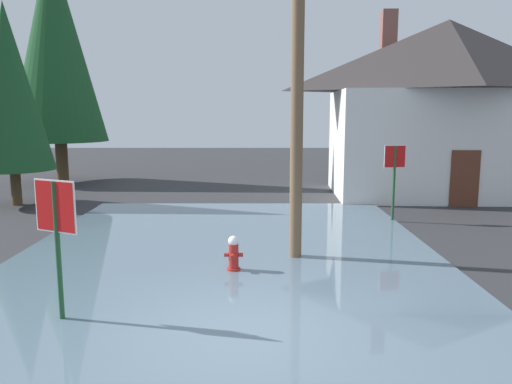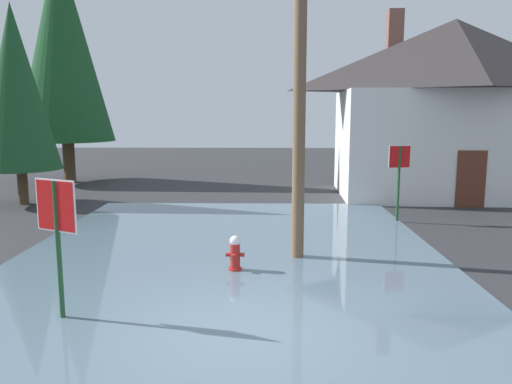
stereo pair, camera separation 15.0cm
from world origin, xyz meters
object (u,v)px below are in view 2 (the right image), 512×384
Objects in this scene: pine_tree_mid_left at (16,88)px; utility_pole at (300,45)px; fire_hydrant at (235,254)px; house at (451,106)px; stop_sign_near at (57,220)px; stop_sign_far at (399,168)px; pine_tree_tall_left at (62,43)px.

utility_pole is at bearing -35.16° from pine_tree_mid_left.
utility_pole reaches higher than fire_hydrant.
house is (6.54, 8.92, -1.17)m from utility_pole.
stop_sign_near is 3.83m from fire_hydrant.
stop_sign_near is 11.86m from pine_tree_mid_left.
house is at bearing 53.78° from utility_pole.
pine_tree_mid_left is (-9.51, 6.70, -0.56)m from utility_pole.
pine_tree_mid_left reaches higher than stop_sign_far.
stop_sign_far is at bearing -12.36° from pine_tree_mid_left.
fire_hydrant is 17.14m from pine_tree_tall_left.
house reaches higher than stop_sign_far.
stop_sign_near is 0.32× the size of pine_tree_mid_left.
house is 16.21m from pine_tree_mid_left.
utility_pole is at bearing 41.22° from stop_sign_near.
fire_hydrant is 0.11× the size of pine_tree_mid_left.
fire_hydrant is at bearing -43.38° from pine_tree_mid_left.
stop_sign_near is 0.98× the size of stop_sign_far.
pine_tree_mid_left is at bearing -84.62° from pine_tree_tall_left.
stop_sign_near is 2.92× the size of fire_hydrant.
house is at bearing 51.50° from fire_hydrant.
pine_tree_tall_left is (-10.05, 12.48, 1.70)m from utility_pole.
pine_tree_tall_left is (-16.59, 3.56, 2.88)m from house.
fire_hydrant is 11.83m from pine_tree_mid_left.
utility_pole is 0.83× the size of pine_tree_tall_left.
stop_sign_far reaches higher than fire_hydrant.
stop_sign_far reaches higher than stop_sign_near.
utility_pole is at bearing 36.40° from fire_hydrant.
stop_sign_far is 0.21× the size of pine_tree_tall_left.
pine_tree_tall_left is (-6.07, 15.97, 4.78)m from stop_sign_near.
pine_tree_mid_left is (-5.53, 10.19, 2.52)m from stop_sign_near.
house is at bearing -12.10° from pine_tree_tall_left.
stop_sign_far is at bearing 46.61° from fire_hydrant.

